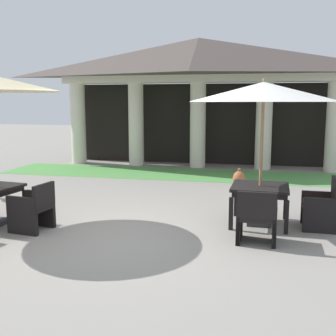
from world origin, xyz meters
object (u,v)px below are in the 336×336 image
(patio_chair_near_foreground_east, at_px, (33,208))
(patio_chair_mid_left_east, at_px, (321,206))
(patio_table_mid_left, at_px, (260,191))
(patio_chair_mid_left_south, at_px, (257,218))
(terracotta_urn, at_px, (239,178))
(patio_umbrella_mid_left, at_px, (264,93))

(patio_chair_near_foreground_east, xyz_separation_m, patio_chair_mid_left_east, (4.77, 1.18, 0.01))
(patio_chair_near_foreground_east, xyz_separation_m, patio_table_mid_left, (3.74, 1.21, 0.22))
(patio_chair_mid_left_south, bearing_deg, terracotta_urn, 98.40)
(patio_chair_near_foreground_east, relative_size, patio_chair_mid_left_east, 0.92)
(patio_umbrella_mid_left, bearing_deg, patio_table_mid_left, 0.00)
(patio_table_mid_left, xyz_separation_m, terracotta_urn, (-0.54, 3.38, -0.41))
(patio_table_mid_left, xyz_separation_m, patio_chair_mid_left_east, (1.03, -0.03, -0.21))
(patio_umbrella_mid_left, bearing_deg, patio_chair_mid_left_south, -91.86)
(patio_umbrella_mid_left, xyz_separation_m, patio_chair_mid_left_east, (1.03, -0.03, -1.92))
(patio_chair_mid_left_south, height_order, terracotta_urn, patio_chair_mid_left_south)
(patio_chair_near_foreground_east, bearing_deg, patio_table_mid_left, -64.87)
(patio_chair_near_foreground_east, xyz_separation_m, patio_umbrella_mid_left, (3.74, 1.21, 1.93))
(patio_chair_near_foreground_east, relative_size, terracotta_urn, 1.73)
(patio_umbrella_mid_left, relative_size, terracotta_urn, 5.37)
(patio_chair_near_foreground_east, height_order, patio_chair_mid_left_south, patio_chair_mid_left_south)
(terracotta_urn, bearing_deg, patio_chair_near_foreground_east, -124.90)
(patio_chair_near_foreground_east, relative_size, patio_chair_mid_left_south, 0.97)
(patio_chair_mid_left_east, height_order, patio_chair_mid_left_south, patio_chair_mid_left_east)
(patio_chair_near_foreground_east, distance_m, terracotta_urn, 5.60)
(patio_table_mid_left, distance_m, patio_umbrella_mid_left, 1.71)
(patio_chair_mid_left_south, distance_m, terracotta_urn, 4.44)
(patio_table_mid_left, height_order, patio_umbrella_mid_left, patio_umbrella_mid_left)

